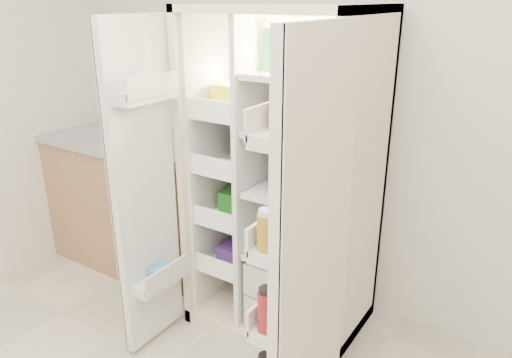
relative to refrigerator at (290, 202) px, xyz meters
The scene contains 5 objects.
wall_back 0.72m from the refrigerator, 65.73° to the left, with size 4.00×0.02×2.70m, color silver.
refrigerator is the anchor object (origin of this frame).
freezer_door 0.81m from the refrigerator, 130.60° to the right, with size 0.15×0.40×1.72m.
fridge_door 0.84m from the refrigerator, 56.26° to the right, with size 0.17×0.58×1.72m.
kitchen_counter 1.31m from the refrigerator, behind, with size 1.28×0.68×0.93m.
Camera 1 is at (1.05, -0.55, 1.83)m, focal length 34.00 mm.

